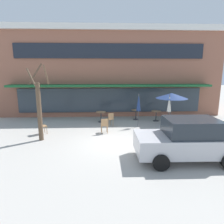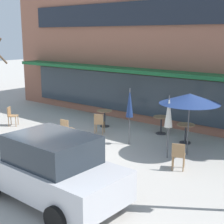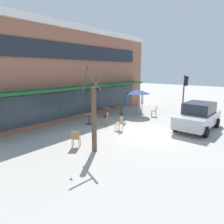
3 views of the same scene
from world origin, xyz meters
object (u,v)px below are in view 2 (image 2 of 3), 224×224
object	(u,v)px
patio_umbrella_corner_open	(190,99)
patio_umbrella_green_folded	(169,112)
cafe_chair_2	(99,122)
cafe_table_streetside	(105,116)
cafe_chair_1	(178,154)
cafe_table_near_wall	(186,130)
cafe_chair_0	(66,128)
cafe_table_by_tree	(161,122)
cafe_chair_3	(11,115)
parked_sedan	(50,168)
patio_umbrella_cream_folded	(130,103)

from	to	relation	value
patio_umbrella_corner_open	patio_umbrella_green_folded	bearing A→B (deg)	-117.61
patio_umbrella_corner_open	cafe_chair_2	size ratio (longest dim) A/B	2.47
cafe_table_streetside	cafe_chair_1	bearing A→B (deg)	-25.72
cafe_table_near_wall	cafe_chair_0	xyz separation A→B (m)	(-3.83, -2.75, 0.01)
cafe_chair_0	cafe_chair_1	size ratio (longest dim) A/B	1.00
cafe_chair_1	cafe_chair_0	bearing A→B (deg)	-178.56
patio_umbrella_corner_open	cafe_chair_1	world-z (taller)	patio_umbrella_corner_open
cafe_table_by_tree	cafe_chair_3	size ratio (longest dim) A/B	0.85
patio_umbrella_green_folded	cafe_chair_1	xyz separation A→B (m)	(0.83, -0.75, -1.10)
patio_umbrella_corner_open	cafe_chair_0	distance (m)	5.01
cafe_chair_0	cafe_chair_2	xyz separation A→B (m)	(0.40, 1.54, 0.00)
parked_sedan	cafe_chair_1	bearing A→B (deg)	68.49
cafe_chair_1	parked_sedan	distance (m)	4.19
cafe_chair_0	patio_umbrella_green_folded	bearing A→B (deg)	11.90
patio_umbrella_cream_folded	cafe_chair_0	size ratio (longest dim) A/B	2.47
patio_umbrella_cream_folded	patio_umbrella_corner_open	distance (m)	2.34
cafe_table_streetside	cafe_table_by_tree	bearing A→B (deg)	13.36
patio_umbrella_corner_open	cafe_chair_0	world-z (taller)	patio_umbrella_corner_open
cafe_table_by_tree	cafe_chair_0	size ratio (longest dim) A/B	0.85
cafe_table_near_wall	parked_sedan	bearing A→B (deg)	-93.58
cafe_table_streetside	cafe_table_near_wall	bearing A→B (deg)	1.87
cafe_table_streetside	patio_umbrella_corner_open	xyz separation A→B (m)	(4.73, -1.02, 1.51)
cafe_table_streetside	patio_umbrella_corner_open	size ratio (longest dim) A/B	0.35
cafe_table_by_tree	cafe_chair_0	distance (m)	4.05
patio_umbrella_green_folded	cafe_chair_0	bearing A→B (deg)	-168.10
patio_umbrella_cream_folded	parked_sedan	distance (m)	5.18
cafe_table_by_tree	parked_sedan	distance (m)	7.09
cafe_table_by_tree	cafe_chair_2	world-z (taller)	cafe_chair_2
cafe_table_streetside	cafe_chair_0	xyz separation A→B (m)	(0.23, -2.62, 0.01)
patio_umbrella_green_folded	patio_umbrella_cream_folded	world-z (taller)	same
cafe_table_near_wall	patio_umbrella_corner_open	size ratio (longest dim) A/B	0.35
cafe_chair_2	cafe_chair_3	distance (m)	4.37
cafe_table_by_tree	patio_umbrella_corner_open	distance (m)	3.06
parked_sedan	patio_umbrella_green_folded	bearing A→B (deg)	81.36
cafe_chair_3	patio_umbrella_corner_open	bearing A→B (deg)	11.19
cafe_table_by_tree	patio_umbrella_cream_folded	distance (m)	2.32
patio_umbrella_green_folded	cafe_chair_2	size ratio (longest dim) A/B	2.47
patio_umbrella_corner_open	cafe_chair_1	size ratio (longest dim) A/B	2.47
cafe_table_by_tree	cafe_chair_0	xyz separation A→B (m)	(-2.42, -3.25, 0.01)
cafe_table_streetside	parked_sedan	xyz separation A→B (m)	(3.65, -6.38, 0.36)
parked_sedan	cafe_table_streetside	bearing A→B (deg)	119.79
cafe_table_near_wall	cafe_table_by_tree	size ratio (longest dim) A/B	1.00
cafe_chair_3	parked_sedan	distance (m)	8.04
cafe_chair_2	cafe_table_near_wall	bearing A→B (deg)	19.50
cafe_table_near_wall	patio_umbrella_cream_folded	size ratio (longest dim) A/B	0.35
patio_umbrella_green_folded	cafe_chair_3	bearing A→B (deg)	-173.47
cafe_chair_3	parked_sedan	xyz separation A→B (m)	(7.11, -3.73, 0.35)
patio_umbrella_green_folded	parked_sedan	size ratio (longest dim) A/B	0.52
cafe_table_by_tree	patio_umbrella_green_folded	distance (m)	3.13
patio_umbrella_green_folded	cafe_chair_2	distance (m)	3.95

